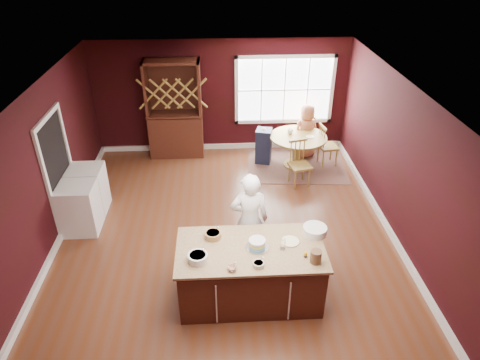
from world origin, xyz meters
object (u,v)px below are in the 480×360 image
baker (249,220)px  chair_north (304,133)px  kitchen_island (250,274)px  dryer (88,189)px  toddler (264,128)px  chair_east (328,145)px  chair_south (300,164)px  high_chair (264,145)px  washer (80,208)px  layer_cake (257,244)px  dining_table (298,145)px  hutch (175,110)px  seated_woman (306,131)px

baker → chair_north: baker is taller
kitchen_island → chair_north: size_ratio=2.29×
chair_north → dryer: (-4.65, -2.35, 0.00)m
baker → toddler: size_ratio=6.45×
baker → chair_east: 3.91m
baker → chair_south: (1.27, 2.40, -0.33)m
baker → chair_south: baker is taller
baker → high_chair: (0.60, 3.48, -0.41)m
washer → baker: bearing=-19.4°
chair_east → toddler: 1.53m
layer_cake → high_chair: 4.32m
kitchen_island → dining_table: size_ratio=1.63×
chair_south → dining_table: bearing=69.9°
kitchen_island → hutch: (-1.41, 4.77, 0.72)m
chair_east → hutch: 3.66m
hutch → high_chair: bearing=-14.1°
chair_south → seated_woman: seated_woman is taller
high_chair → toddler: size_ratio=3.33×
seated_woman → hutch: bearing=-23.4°
toddler → washer: toddler is taller
chair_north → seated_woman: (-0.02, -0.33, 0.20)m
layer_cake → hutch: 5.00m
baker → chair_north: (1.65, 4.05, -0.38)m
layer_cake → hutch: (-1.50, 4.76, 0.17)m
chair_south → high_chair: (-0.66, 1.08, -0.07)m
dining_table → hutch: 2.97m
hutch → toddler: bearing=-10.7°
kitchen_island → toddler: toddler is taller
hutch → dryer: size_ratio=2.50×
toddler → kitchen_island: bearing=-98.5°
dining_table → chair_north: size_ratio=1.40×
kitchen_island → washer: washer is taller
washer → dryer: 0.64m
chair_north → washer: (-4.65, -2.99, 0.00)m
high_chair → kitchen_island: bearing=-84.8°
baker → chair_north: bearing=-112.8°
chair_east → seated_woman: bearing=38.4°
dining_table → hutch: bearing=165.3°
chair_east → layer_cake: bearing=145.3°
chair_east → hutch: hutch is taller
seated_woman → high_chair: seated_woman is taller
layer_cake → washer: bearing=149.1°
hutch → washer: bearing=-117.7°
baker → chair_east: (2.08, 3.29, -0.34)m
chair_north → hutch: (-3.10, -0.05, 0.70)m
hutch → dryer: (-1.54, -2.30, -0.70)m
dining_table → kitchen_island: bearing=-109.2°
chair_north → chair_east: bearing=96.2°
chair_south → hutch: bearing=135.9°
dining_table → hutch: size_ratio=0.56×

